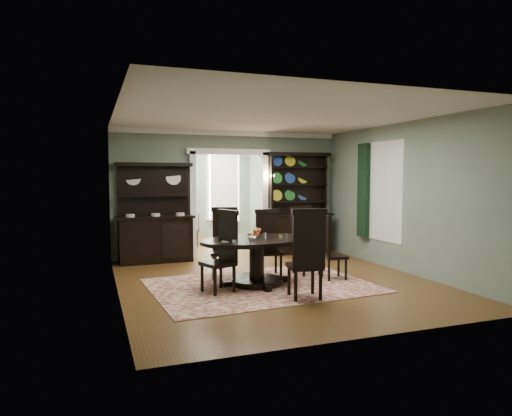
{
  "coord_description": "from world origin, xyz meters",
  "views": [
    {
      "loc": [
        -3.13,
        -7.56,
        1.95
      ],
      "look_at": [
        -0.17,
        0.6,
        1.32
      ],
      "focal_mm": 32.0,
      "sensor_mm": 36.0,
      "label": 1
    }
  ],
  "objects": [
    {
      "name": "parlor",
      "position": [
        0.0,
        5.53,
        1.52
      ],
      "size": [
        3.51,
        3.5,
        3.01
      ],
      "color": "brown",
      "rests_on": "ground"
    },
    {
      "name": "parlor_chair_right",
      "position": [
        0.38,
        4.8,
        0.54
      ],
      "size": [
        0.44,
        0.43,
        1.01
      ],
      "rotation": [
        0.0,
        0.0,
        -1.65
      ],
      "color": "#532E17",
      "rests_on": "parlor_floor"
    },
    {
      "name": "wall_sconce",
      "position": [
        0.95,
        2.85,
        1.89
      ],
      "size": [
        0.27,
        0.21,
        0.21
      ],
      "color": "gold",
      "rests_on": "back_wall_right"
    },
    {
      "name": "chair_far_mid",
      "position": [
        0.09,
        0.63,
        0.67
      ],
      "size": [
        0.52,
        0.5,
        1.28
      ],
      "rotation": [
        0.0,
        0.0,
        3.03
      ],
      "color": "black",
      "rests_on": "rug"
    },
    {
      "name": "room",
      "position": [
        0.0,
        0.04,
        1.58
      ],
      "size": [
        5.51,
        6.01,
        3.01
      ],
      "color": "brown",
      "rests_on": "ground"
    },
    {
      "name": "doorway_trim",
      "position": [
        0.0,
        3.0,
        1.62
      ],
      "size": [
        2.08,
        0.25,
        2.57
      ],
      "color": "white",
      "rests_on": "floor"
    },
    {
      "name": "dining_table",
      "position": [
        -0.39,
        -0.05,
        0.57
      ],
      "size": [
        2.24,
        2.17,
        0.82
      ],
      "rotation": [
        0.0,
        0.0,
        0.13
      ],
      "color": "black",
      "rests_on": "rug"
    },
    {
      "name": "chair_far_right",
      "position": [
        0.8,
        0.54,
        0.69
      ],
      "size": [
        0.55,
        0.53,
        1.32
      ],
      "rotation": [
        0.0,
        0.0,
        3.29
      ],
      "color": "black",
      "rests_on": "rug"
    },
    {
      "name": "chair_near",
      "position": [
        -0.01,
        -1.27,
        0.75
      ],
      "size": [
        0.6,
        0.58,
        1.44
      ],
      "rotation": [
        0.0,
        0.0,
        -0.16
      ],
      "color": "black",
      "rests_on": "rug"
    },
    {
      "name": "chair_far_left",
      "position": [
        -0.75,
        0.76,
        0.7
      ],
      "size": [
        0.62,
        0.61,
        1.33
      ],
      "rotation": [
        0.0,
        0.0,
        2.79
      ],
      "color": "black",
      "rests_on": "rug"
    },
    {
      "name": "chair_end_left",
      "position": [
        -1.08,
        -0.3,
        0.72
      ],
      "size": [
        0.62,
        0.63,
        1.37
      ],
      "rotation": [
        0.0,
        0.0,
        1.91
      ],
      "color": "black",
      "rests_on": "rug"
    },
    {
      "name": "welsh_dresser",
      "position": [
        1.73,
        2.73,
        0.91
      ],
      "size": [
        1.66,
        0.75,
        2.5
      ],
      "rotation": [
        0.0,
        0.0,
        -0.1
      ],
      "color": "black",
      "rests_on": "floor"
    },
    {
      "name": "chair_end_right",
      "position": [
        1.01,
        -0.13,
        0.63
      ],
      "size": [
        0.47,
        0.49,
        1.21
      ],
      "rotation": [
        0.0,
        0.0,
        -1.68
      ],
      "color": "black",
      "rests_on": "rug"
    },
    {
      "name": "rug",
      "position": [
        -0.35,
        -0.17,
        0.01
      ],
      "size": [
        3.94,
        2.94,
        0.01
      ],
      "primitive_type": "cube",
      "rotation": [
        0.0,
        0.0,
        0.07
      ],
      "color": "maroon",
      "rests_on": "floor"
    },
    {
      "name": "parlor_table",
      "position": [
        0.2,
        4.69,
        0.46
      ],
      "size": [
        0.76,
        0.76,
        0.71
      ],
      "color": "#532E17",
      "rests_on": "parlor_floor"
    },
    {
      "name": "sideboard",
      "position": [
        -1.8,
        2.74,
        0.77
      ],
      "size": [
        1.7,
        0.63,
        2.22
      ],
      "rotation": [
        0.0,
        0.0,
        0.02
      ],
      "color": "black",
      "rests_on": "floor"
    },
    {
      "name": "centerpiece",
      "position": [
        -0.46,
        -0.14,
        0.88
      ],
      "size": [
        1.22,
        0.78,
        0.2
      ],
      "color": "silver",
      "rests_on": "dining_table"
    },
    {
      "name": "right_window",
      "position": [
        2.69,
        0.93,
        1.6
      ],
      "size": [
        0.15,
        1.47,
        2.12
      ],
      "color": "white",
      "rests_on": "wall_right"
    },
    {
      "name": "parlor_chair_left",
      "position": [
        -0.49,
        4.65,
        0.48
      ],
      "size": [
        0.4,
        0.39,
        0.9
      ],
      "rotation": [
        0.0,
        0.0,
        1.39
      ],
      "color": "#532E17",
      "rests_on": "parlor_floor"
    }
  ]
}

